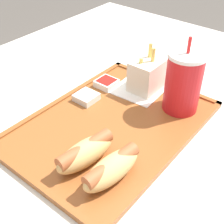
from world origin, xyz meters
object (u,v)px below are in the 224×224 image
(fries_carton, at_px, (147,75))
(sauce_cup_mayo, at_px, (86,97))
(hot_dog_far, at_px, (111,168))
(soda_cup, at_px, (183,82))
(hot_dog_near, at_px, (85,152))
(sauce_cup_ketchup, at_px, (106,83))

(fries_carton, bearing_deg, sauce_cup_mayo, -33.03)
(hot_dog_far, xyz_separation_m, fries_carton, (-0.28, -0.12, 0.01))
(soda_cup, bearing_deg, sauce_cup_mayo, -59.25)
(hot_dog_near, bearing_deg, fries_carton, -168.98)
(hot_dog_near, distance_m, fries_carton, 0.28)
(soda_cup, height_order, hot_dog_near, soda_cup)
(soda_cup, xyz_separation_m, hot_dog_near, (0.26, -0.05, -0.04))
(fries_carton, xyz_separation_m, sauce_cup_mayo, (0.13, -0.08, -0.03))
(soda_cup, relative_size, hot_dog_far, 1.34)
(soda_cup, bearing_deg, hot_dog_near, -10.76)
(soda_cup, height_order, fries_carton, soda_cup)
(hot_dog_far, distance_m, sauce_cup_ketchup, 0.31)
(soda_cup, height_order, hot_dog_far, soda_cup)
(hot_dog_near, height_order, sauce_cup_mayo, hot_dog_near)
(hot_dog_far, xyz_separation_m, sauce_cup_mayo, (-0.15, -0.20, -0.02))
(sauce_cup_ketchup, bearing_deg, sauce_cup_mayo, 2.07)
(soda_cup, xyz_separation_m, fries_carton, (-0.02, -0.10, -0.03))
(hot_dog_near, relative_size, fries_carton, 1.14)
(soda_cup, xyz_separation_m, sauce_cup_mayo, (0.11, -0.19, -0.06))
(sauce_cup_mayo, bearing_deg, hot_dog_near, 42.50)
(sauce_cup_mayo, bearing_deg, fries_carton, 146.97)
(fries_carton, bearing_deg, sauce_cup_ketchup, -59.87)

